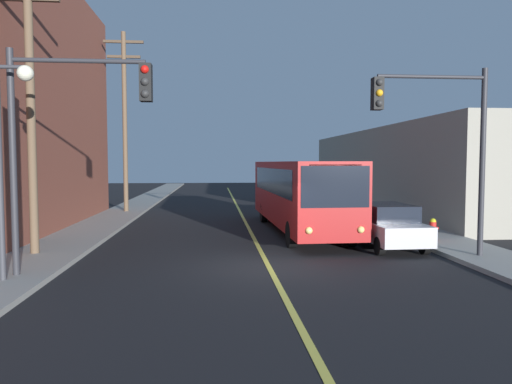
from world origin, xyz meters
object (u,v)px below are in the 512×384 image
traffic_signal_right_corner (437,126)px  fire_hydrant (433,229)px  street_lamp_left (8,139)px  parked_car_silver (386,225)px  city_bus (298,192)px  utility_pole_near (30,89)px  utility_pole_mid (125,114)px  traffic_signal_left_corner (72,119)px  parked_car_black (332,206)px

traffic_signal_right_corner → fire_hydrant: traffic_signal_right_corner is taller
traffic_signal_right_corner → street_lamp_left: bearing=-170.6°
traffic_signal_right_corner → street_lamp_left: traffic_signal_right_corner is taller
parked_car_silver → fire_hydrant: bearing=16.4°
city_bus → utility_pole_near: bearing=-151.9°
utility_pole_near → parked_car_silver: bearing=3.9°
city_bus → parked_car_silver: city_bus is taller
city_bus → fire_hydrant: size_ratio=14.54×
utility_pole_near → utility_pole_mid: (0.51, 13.70, 0.59)m
traffic_signal_left_corner → traffic_signal_right_corner: 10.92m
utility_pole_near → fire_hydrant: bearing=5.8°
parked_car_black → utility_pole_mid: bearing=156.4°
traffic_signal_left_corner → traffic_signal_right_corner: (10.82, 1.45, 0.00)m
city_bus → traffic_signal_right_corner: bearing=-65.1°
utility_pole_near → utility_pole_mid: 13.72m
parked_car_black → traffic_signal_left_corner: 15.82m
city_bus → street_lamp_left: 12.85m
traffic_signal_left_corner → street_lamp_left: size_ratio=1.09×
fire_hydrant → utility_pole_mid: bearing=138.7°
utility_pole_mid → parked_car_silver: bearing=-47.4°
utility_pole_near → utility_pole_mid: size_ratio=0.90×
street_lamp_left → fire_hydrant: bearing=20.7°
city_bus → parked_car_black: city_bus is taller
utility_pole_mid → street_lamp_left: size_ratio=1.99×
parked_car_silver → street_lamp_left: 12.76m
parked_car_black → traffic_signal_right_corner: 10.88m
parked_car_silver → traffic_signal_right_corner: traffic_signal_right_corner is taller
utility_pole_near → fire_hydrant: 15.35m
utility_pole_near → traffic_signal_left_corner: bearing=-55.1°
parked_car_black → traffic_signal_left_corner: traffic_signal_left_corner is taller
traffic_signal_left_corner → street_lamp_left: (-1.42, -0.57, -0.56)m
parked_car_black → fire_hydrant: size_ratio=5.28×
parked_car_black → traffic_signal_left_corner: size_ratio=0.74×
street_lamp_left → fire_hydrant: size_ratio=6.55×
utility_pole_mid → fire_hydrant: size_ratio=13.02×
parked_car_black → utility_pole_near: (-12.23, -8.59, 4.70)m
utility_pole_mid → street_lamp_left: bearing=-89.1°
traffic_signal_left_corner → traffic_signal_right_corner: size_ratio=1.00×
traffic_signal_right_corner → street_lamp_left: 12.42m
utility_pole_near → street_lamp_left: utility_pole_near is taller
parked_car_black → traffic_signal_right_corner: (0.79, -10.28, 3.46)m
parked_car_black → utility_pole_near: utility_pole_near is taller
traffic_signal_left_corner → fire_hydrant: size_ratio=7.14×
city_bus → parked_car_silver: bearing=-60.0°
utility_pole_mid → traffic_signal_right_corner: size_ratio=1.82×
street_lamp_left → parked_car_black: bearing=47.0°
street_lamp_left → utility_pole_mid: bearing=90.9°
utility_pole_mid → traffic_signal_left_corner: utility_pole_mid is taller
city_bus → street_lamp_left: street_lamp_left is taller
utility_pole_near → traffic_signal_left_corner: 4.03m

